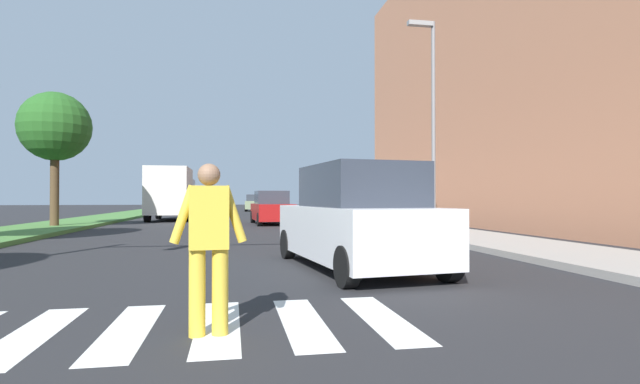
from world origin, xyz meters
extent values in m
plane|color=#262628|center=(0.00, 30.00, 0.00)|extent=(140.00, 140.00, 0.00)
cube|color=silver|center=(-1.35, 7.76, 0.00)|extent=(0.45, 2.20, 0.01)
cube|color=silver|center=(-0.45, 7.76, 0.00)|extent=(0.45, 2.20, 0.01)
cube|color=silver|center=(0.45, 7.76, 0.00)|extent=(0.45, 2.20, 0.01)
cube|color=silver|center=(1.35, 7.76, 0.00)|extent=(0.45, 2.20, 0.01)
cube|color=silver|center=(2.25, 7.76, 0.00)|extent=(0.45, 2.20, 0.01)
cube|color=#477A38|center=(-7.22, 28.00, 0.07)|extent=(3.43, 64.00, 0.15)
cylinder|color=#4C3823|center=(-6.99, 25.11, 1.85)|extent=(0.36, 0.36, 3.41)
sphere|color=#23561E|center=(-6.99, 25.11, 4.45)|extent=(2.98, 2.98, 2.98)
cube|color=tan|center=(17.98, 22.00, 7.59)|extent=(13.46, 31.17, 15.18)
cube|color=#9E9991|center=(8.16, 28.00, 0.07)|extent=(3.00, 64.00, 0.15)
cylinder|color=slate|center=(7.66, 18.62, 3.90)|extent=(0.14, 0.14, 7.50)
cube|color=gray|center=(7.16, 18.62, 7.55)|extent=(0.90, 0.24, 0.16)
cylinder|color=gold|center=(0.48, 7.41, 0.42)|extent=(0.17, 0.17, 0.85)
cylinder|color=gold|center=(0.26, 7.39, 0.42)|extent=(0.17, 0.17, 0.85)
cube|color=gold|center=(0.37, 7.40, 1.16)|extent=(0.40, 0.27, 0.62)
cylinder|color=gold|center=(0.61, 7.41, 1.19)|extent=(0.27, 0.11, 0.58)
cylinder|color=gold|center=(0.13, 7.38, 1.19)|extent=(0.27, 0.11, 0.58)
sphere|color=#8C664C|center=(0.37, 7.40, 1.58)|extent=(0.23, 0.23, 0.22)
cube|color=silver|center=(2.92, 11.50, 0.70)|extent=(2.46, 4.80, 0.96)
cube|color=#2D333D|center=(2.95, 11.27, 1.58)|extent=(1.98, 2.72, 0.79)
cylinder|color=black|center=(1.82, 13.23, 0.32)|extent=(0.30, 0.66, 0.64)
cylinder|color=black|center=(3.55, 13.45, 0.32)|extent=(0.30, 0.66, 0.64)
cylinder|color=black|center=(2.28, 9.56, 0.32)|extent=(0.30, 0.66, 0.64)
cylinder|color=black|center=(4.01, 9.78, 0.32)|extent=(0.30, 0.66, 0.64)
cube|color=maroon|center=(2.61, 27.18, 0.63)|extent=(2.03, 4.25, 0.82)
cube|color=#2D333D|center=(2.60, 27.39, 1.37)|extent=(1.68, 1.95, 0.67)
cylinder|color=black|center=(3.52, 25.60, 0.32)|extent=(0.25, 0.65, 0.64)
cylinder|color=black|center=(1.89, 25.51, 0.32)|extent=(0.25, 0.65, 0.64)
cylinder|color=black|center=(3.34, 28.85, 0.32)|extent=(0.25, 0.65, 0.64)
cylinder|color=black|center=(1.71, 28.76, 0.32)|extent=(0.25, 0.65, 0.64)
cube|color=gray|center=(-0.52, 41.96, 0.61)|extent=(1.74, 4.42, 0.79)
cube|color=#2D333D|center=(-0.52, 41.74, 1.33)|extent=(1.52, 1.99, 0.64)
cylinder|color=black|center=(-1.31, 43.71, 0.32)|extent=(0.22, 0.64, 0.64)
cylinder|color=black|center=(0.25, 43.72, 0.32)|extent=(0.22, 0.64, 0.64)
cylinder|color=black|center=(-1.29, 40.20, 0.32)|extent=(0.22, 0.64, 0.64)
cylinder|color=black|center=(0.27, 40.20, 0.32)|extent=(0.22, 0.64, 0.64)
cube|color=gray|center=(2.81, 51.88, 0.62)|extent=(1.97, 4.29, 0.81)
cube|color=#2D333D|center=(2.82, 52.09, 1.35)|extent=(1.63, 1.97, 0.66)
cylinder|color=black|center=(3.51, 50.19, 0.32)|extent=(0.25, 0.65, 0.64)
cylinder|color=black|center=(1.93, 50.28, 0.32)|extent=(0.25, 0.65, 0.64)
cylinder|color=black|center=(3.69, 53.48, 0.32)|extent=(0.25, 0.65, 0.64)
cylinder|color=black|center=(2.11, 53.57, 0.32)|extent=(0.25, 0.65, 0.64)
cube|color=#B7B7BC|center=(-3.00, 34.76, 1.45)|extent=(2.30, 2.00, 2.20)
cube|color=beige|center=(-3.00, 31.66, 1.75)|extent=(2.30, 4.20, 2.70)
cylinder|color=black|center=(-4.05, 34.76, 0.45)|extent=(0.30, 0.90, 0.90)
cylinder|color=black|center=(-1.95, 34.76, 0.45)|extent=(0.30, 0.90, 0.90)
cylinder|color=black|center=(-4.05, 30.61, 0.45)|extent=(0.30, 0.90, 0.90)
cylinder|color=black|center=(-1.95, 30.61, 0.45)|extent=(0.30, 0.90, 0.90)
camera|label=1|loc=(0.59, 2.56, 1.35)|focal=26.96mm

